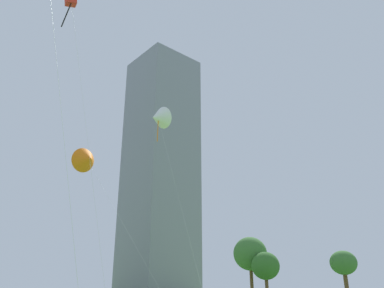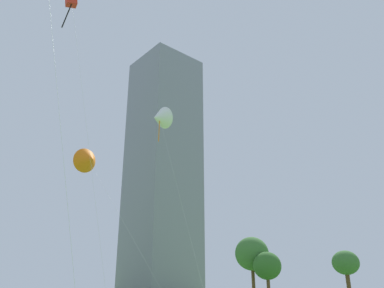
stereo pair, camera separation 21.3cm
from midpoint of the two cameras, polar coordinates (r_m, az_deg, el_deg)
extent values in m
cylinder|color=silver|center=(30.66, -15.61, 1.07)|extent=(5.43, 0.01, 26.02)
cylinder|color=black|center=(35.87, -18.28, 18.32)|extent=(0.74, 0.11, 3.38)
cylinder|color=silver|center=(43.97, -10.23, -12.00)|extent=(8.12, 8.60, 17.02)
cone|color=orange|center=(49.13, -15.56, -2.25)|extent=(3.74, 3.43, 3.38)
cylinder|color=silver|center=(42.18, -2.00, -8.60)|extent=(3.59, 5.62, 21.85)
cone|color=white|center=(47.50, -5.21, 3.96)|extent=(3.49, 3.53, 3.20)
cylinder|color=orange|center=(46.81, -5.27, 2.07)|extent=(0.21, 0.52, 2.80)
cylinder|color=silver|center=(19.69, -20.63, 18.96)|extent=(4.69, 5.92, 28.27)
ellipsoid|color=#3D7033|center=(53.54, 21.61, -16.19)|extent=(3.31, 3.31, 2.94)
ellipsoid|color=#336628|center=(46.03, 10.80, -17.47)|extent=(3.18, 3.18, 3.05)
cylinder|color=brown|center=(48.02, 8.82, -20.29)|extent=(0.40, 0.40, 4.54)
ellipsoid|color=#3D7033|center=(48.19, 8.58, -15.92)|extent=(4.03, 4.03, 3.91)
cube|color=gray|center=(141.74, -4.79, -3.44)|extent=(26.27, 26.16, 88.65)
camera|label=1|loc=(0.11, -90.23, 0.09)|focal=35.63mm
camera|label=2|loc=(0.11, 89.77, -0.09)|focal=35.63mm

